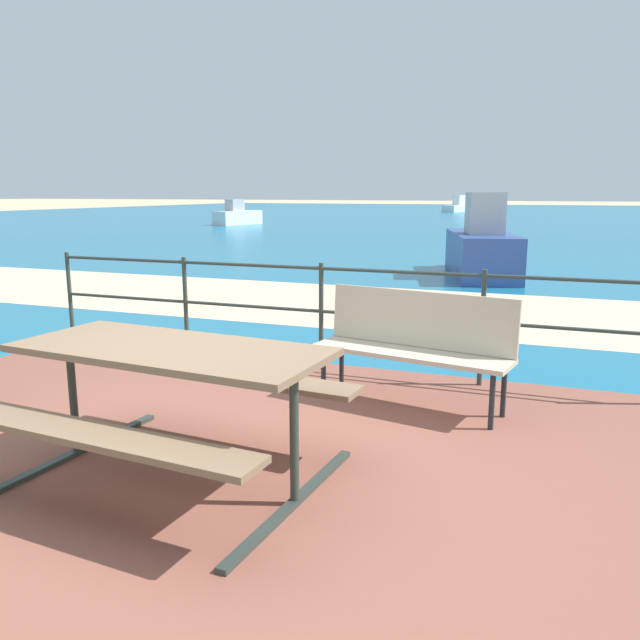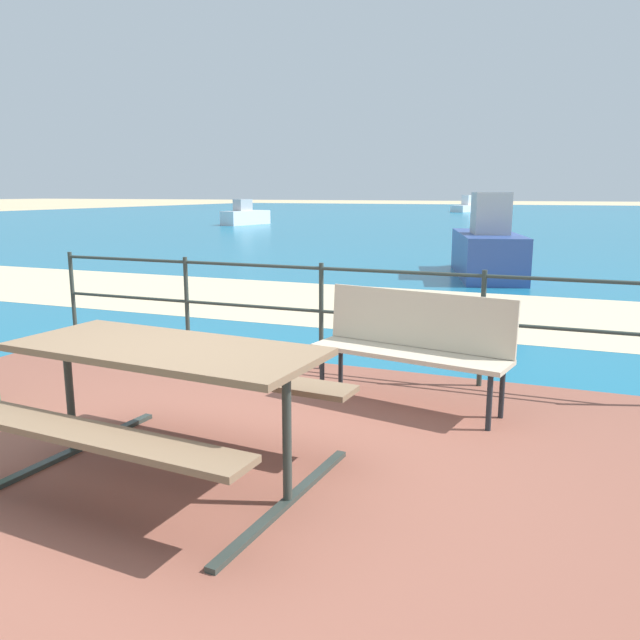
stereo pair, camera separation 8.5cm
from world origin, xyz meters
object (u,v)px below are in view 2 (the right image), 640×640
at_px(park_bench, 413,339).
at_px(boat_far, 247,216).
at_px(picnic_table, 167,376).
at_px(boat_near, 486,249).
at_px(boat_mid, 470,207).

xyz_separation_m(park_bench, boat_far, (-14.83, 25.23, -0.14)).
bearing_deg(boat_far, park_bench, -137.42).
height_order(picnic_table, park_bench, park_bench).
bearing_deg(picnic_table, boat_far, 121.51).
relative_size(park_bench, boat_far, 0.45).
distance_m(boat_near, boat_far, 21.89).
height_order(picnic_table, boat_mid, boat_mid).
bearing_deg(boat_mid, picnic_table, -156.99).
bearing_deg(boat_near, park_bench, 168.74).
bearing_deg(boat_near, boat_far, 26.18).
relative_size(boat_mid, boat_far, 1.54).
xyz_separation_m(picnic_table, boat_mid, (-6.24, 53.77, -0.27)).
bearing_deg(boat_near, boat_mid, -5.81).
relative_size(boat_near, boat_far, 1.09).
bearing_deg(picnic_table, boat_near, 91.68).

